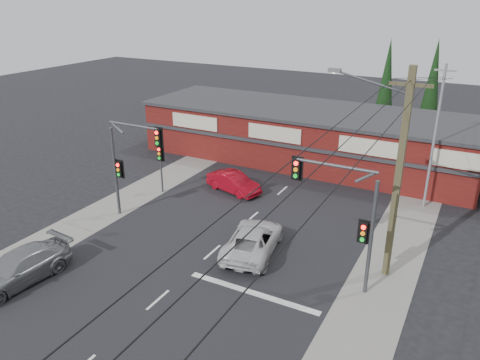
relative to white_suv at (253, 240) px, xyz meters
The scene contains 18 objects.
ground 2.68m from the white_suv, 136.04° to the right, with size 120.00×120.00×0.00m, color black.
road_strip 3.77m from the white_suv, 120.15° to the left, with size 14.00×70.00×0.01m, color black.
verge_left 10.87m from the white_suv, 162.81° to the left, with size 3.00×70.00×0.02m, color gray.
verge_right 7.41m from the white_suv, 25.77° to the left, with size 3.00×70.00×0.02m, color gray.
stop_line 3.75m from the white_suv, 63.56° to the right, with size 6.50×0.35×0.01m, color silver.
white_suv is the anchor object (origin of this frame).
silver_suv 11.46m from the white_suv, 137.88° to the right, with size 2.10×5.16×1.50m, color gray.
red_sedan 8.13m from the white_suv, 126.06° to the left, with size 1.42×4.06×1.34m, color maroon.
lane_dashes 10.78m from the white_suv, 99.96° to the left, with size 0.12×62.39×0.01m.
shop_building 15.52m from the white_suv, 100.65° to the left, with size 27.30×8.40×4.22m.
conifer_near 22.77m from the white_suv, 85.78° to the left, with size 1.80×1.80×9.25m.
conifer_far 25.20m from the white_suv, 78.01° to the left, with size 1.80×1.80×9.25m.
traffic_mast_left 8.89m from the white_suv, behind, with size 3.77×0.27×5.97m.
traffic_mast_right 6.01m from the white_suv, ahead, with size 3.96×0.27×5.97m.
pedestal_signal 10.13m from the white_suv, 155.08° to the left, with size 0.55×0.27×3.38m.
utility_pole 8.10m from the white_suv, 10.39° to the left, with size 4.38×0.59×10.00m.
steel_pole 13.08m from the white_suv, 55.03° to the left, with size 1.20×0.16×9.00m.
power_lines 11.45m from the white_suv, 32.81° to the right, with size 2.01×29.00×1.22m.
Camera 1 is at (11.41, -17.55, 12.78)m, focal length 35.00 mm.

